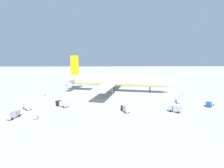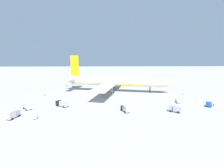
{
  "view_description": "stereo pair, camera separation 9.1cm",
  "coord_description": "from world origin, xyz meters",
  "px_view_note": "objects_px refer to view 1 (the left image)",
  "views": [
    {
      "loc": [
        -6.99,
        -125.87,
        24.58
      ],
      "look_at": [
        -3.06,
        0.4,
        5.15
      ],
      "focal_mm": 29.7,
      "sensor_mm": 36.0,
      "label": 1
    },
    {
      "loc": [
        -6.9,
        -125.88,
        24.58
      ],
      "look_at": [
        -3.06,
        0.4,
        5.15
      ],
      "focal_mm": 29.7,
      "sensor_mm": 36.0,
      "label": 2
    }
  ],
  "objects_px": {
    "ground_worker_1": "(45,95)",
    "baggage_cart_1": "(133,81)",
    "service_van": "(178,101)",
    "ground_worker_2": "(62,101)",
    "baggage_cart_0": "(36,117)",
    "service_truck_4": "(126,108)",
    "baggage_cart_2": "(67,85)",
    "service_truck_5": "(175,109)",
    "traffic_cone_0": "(191,96)",
    "service_truck_0": "(62,104)",
    "ground_worker_0": "(183,94)",
    "service_truck_3": "(210,103)",
    "service_truck_2": "(13,114)",
    "airliner": "(114,81)",
    "traffic_cone_1": "(162,86)",
    "service_truck_1": "(27,106)"
  },
  "relations": [
    {
      "from": "service_van",
      "to": "traffic_cone_1",
      "type": "bearing_deg",
      "value": 81.53
    },
    {
      "from": "service_truck_5",
      "to": "baggage_cart_1",
      "type": "bearing_deg",
      "value": 92.32
    },
    {
      "from": "service_truck_4",
      "to": "traffic_cone_1",
      "type": "bearing_deg",
      "value": 61.85
    },
    {
      "from": "service_van",
      "to": "baggage_cart_1",
      "type": "distance_m",
      "value": 86.59
    },
    {
      "from": "service_truck_5",
      "to": "ground_worker_1",
      "type": "xyz_separation_m",
      "value": [
        -68.02,
        34.93,
        -0.73
      ]
    },
    {
      "from": "service_truck_4",
      "to": "service_truck_5",
      "type": "bearing_deg",
      "value": -2.66
    },
    {
      "from": "service_truck_0",
      "to": "ground_worker_0",
      "type": "distance_m",
      "value": 73.51
    },
    {
      "from": "traffic_cone_0",
      "to": "ground_worker_0",
      "type": "bearing_deg",
      "value": 130.77
    },
    {
      "from": "service_truck_5",
      "to": "traffic_cone_0",
      "type": "distance_m",
      "value": 37.54
    },
    {
      "from": "service_truck_3",
      "to": "traffic_cone_0",
      "type": "relative_size",
      "value": 11.6
    },
    {
      "from": "ground_worker_1",
      "to": "baggage_cart_0",
      "type": "bearing_deg",
      "value": -76.45
    },
    {
      "from": "service_truck_2",
      "to": "ground_worker_1",
      "type": "bearing_deg",
      "value": 91.32
    },
    {
      "from": "service_truck_1",
      "to": "traffic_cone_1",
      "type": "bearing_deg",
      "value": 37.94
    },
    {
      "from": "ground_worker_2",
      "to": "traffic_cone_0",
      "type": "xyz_separation_m",
      "value": [
        74.7,
        12.57,
        -0.62
      ]
    },
    {
      "from": "ground_worker_1",
      "to": "baggage_cart_1",
      "type": "bearing_deg",
      "value": 46.25
    },
    {
      "from": "service_truck_0",
      "to": "service_truck_5",
      "type": "height_order",
      "value": "service_truck_5"
    },
    {
      "from": "service_truck_1",
      "to": "baggage_cart_2",
      "type": "height_order",
      "value": "service_truck_1"
    },
    {
      "from": "service_truck_0",
      "to": "ground_worker_0",
      "type": "relative_size",
      "value": 3.99
    },
    {
      "from": "ground_worker_0",
      "to": "baggage_cart_0",
      "type": "bearing_deg",
      "value": -151.3
    },
    {
      "from": "service_truck_1",
      "to": "baggage_cart_0",
      "type": "distance_m",
      "value": 15.66
    },
    {
      "from": "service_truck_1",
      "to": "baggage_cart_0",
      "type": "xyz_separation_m",
      "value": [
        8.79,
        -12.94,
        -0.77
      ]
    },
    {
      "from": "service_truck_4",
      "to": "baggage_cart_2",
      "type": "xyz_separation_m",
      "value": [
        -41.05,
        73.72,
        -0.92
      ]
    },
    {
      "from": "baggage_cart_2",
      "to": "ground_worker_2",
      "type": "xyz_separation_m",
      "value": [
        9.23,
        -56.34,
        0.15
      ]
    },
    {
      "from": "baggage_cart_0",
      "to": "ground_worker_1",
      "type": "bearing_deg",
      "value": 103.55
    },
    {
      "from": "traffic_cone_1",
      "to": "baggage_cart_0",
      "type": "bearing_deg",
      "value": -133.64
    },
    {
      "from": "ground_worker_2",
      "to": "baggage_cart_0",
      "type": "bearing_deg",
      "value": -100.27
    },
    {
      "from": "baggage_cart_1",
      "to": "traffic_cone_0",
      "type": "distance_m",
      "value": 75.13
    },
    {
      "from": "service_truck_0",
      "to": "baggage_cart_0",
      "type": "height_order",
      "value": "service_truck_0"
    },
    {
      "from": "airliner",
      "to": "service_truck_5",
      "type": "relative_size",
      "value": 14.35
    },
    {
      "from": "ground_worker_2",
      "to": "baggage_cart_1",
      "type": "bearing_deg",
      "value": 59.34
    },
    {
      "from": "service_truck_0",
      "to": "service_truck_4",
      "type": "distance_m",
      "value": 31.45
    },
    {
      "from": "airliner",
      "to": "baggage_cart_1",
      "type": "height_order",
      "value": "airliner"
    },
    {
      "from": "service_truck_4",
      "to": "traffic_cone_0",
      "type": "bearing_deg",
      "value": 34.94
    },
    {
      "from": "service_truck_4",
      "to": "baggage_cart_0",
      "type": "bearing_deg",
      "value": -168.24
    },
    {
      "from": "baggage_cart_1",
      "to": "traffic_cone_0",
      "type": "xyz_separation_m",
      "value": [
        25.31,
        -70.74,
        0.01
      ]
    },
    {
      "from": "traffic_cone_0",
      "to": "service_truck_2",
      "type": "bearing_deg",
      "value": -157.25
    },
    {
      "from": "service_truck_3",
      "to": "traffic_cone_1",
      "type": "distance_m",
      "value": 61.45
    },
    {
      "from": "service_van",
      "to": "baggage_cart_2",
      "type": "distance_m",
      "value": 91.55
    },
    {
      "from": "service_truck_2",
      "to": "traffic_cone_1",
      "type": "bearing_deg",
      "value": 42.85
    },
    {
      "from": "baggage_cart_0",
      "to": "service_truck_2",
      "type": "bearing_deg",
      "value": 176.89
    },
    {
      "from": "service_truck_0",
      "to": "traffic_cone_0",
      "type": "relative_size",
      "value": 12.63
    },
    {
      "from": "service_truck_5",
      "to": "service_van",
      "type": "xyz_separation_m",
      "value": [
        7.4,
        15.88,
        -0.57
      ]
    },
    {
      "from": "airliner",
      "to": "service_truck_4",
      "type": "bearing_deg",
      "value": -86.59
    },
    {
      "from": "baggage_cart_0",
      "to": "traffic_cone_0",
      "type": "bearing_deg",
      "value": 25.34
    },
    {
      "from": "service_truck_0",
      "to": "baggage_cart_1",
      "type": "relative_size",
      "value": 2.38
    },
    {
      "from": "ground_worker_0",
      "to": "traffic_cone_0",
      "type": "relative_size",
      "value": 3.17
    },
    {
      "from": "airliner",
      "to": "service_van",
      "type": "xyz_separation_m",
      "value": [
        31.92,
        -32.73,
        -6.03
      ]
    },
    {
      "from": "service_truck_2",
      "to": "ground_worker_2",
      "type": "height_order",
      "value": "service_truck_2"
    },
    {
      "from": "service_truck_0",
      "to": "baggage_cart_1",
      "type": "xyz_separation_m",
      "value": [
        47.5,
        91.04,
        -1.24
      ]
    },
    {
      "from": "airliner",
      "to": "service_truck_3",
      "type": "relative_size",
      "value": 11.86
    }
  ]
}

